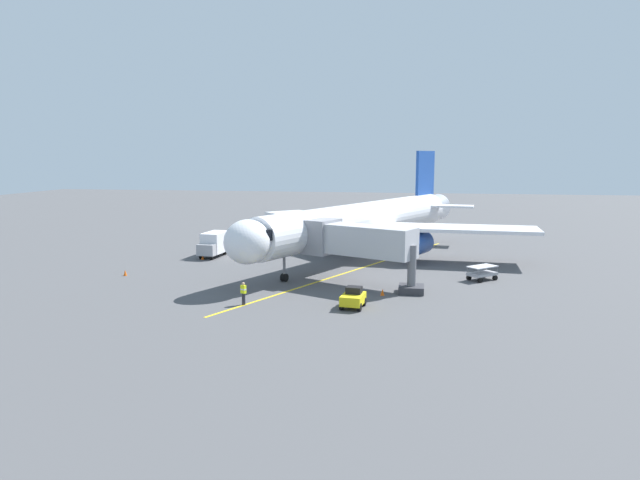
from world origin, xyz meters
TOP-DOWN VIEW (x-y plane):
  - ground_plane at (0.00, 0.00)m, footprint 220.00×220.00m
  - apron_lead_in_line at (0.68, 5.52)m, footprint 16.91×36.45m
  - airplane at (0.57, -0.74)m, footprint 31.87×38.00m
  - jet_bridge at (0.40, 11.76)m, footprint 11.12×6.98m
  - ground_crew_marshaller at (7.43, 20.01)m, footprint 0.47×0.39m
  - tug_near_nose at (9.91, -12.73)m, footprint 2.38×2.73m
  - box_truck_portside at (16.80, 0.99)m, footprint 2.30×4.74m
  - baggage_cart_starboard_side at (-10.81, 8.23)m, footprint 2.86×2.79m
  - tug_rear_apron at (-0.64, 19.35)m, footprint 1.78×2.45m
  - safety_cone_nose_left at (-2.50, 15.35)m, footprint 0.32×0.32m
  - safety_cone_nose_right at (17.35, 2.96)m, footprint 0.32×0.32m
  - safety_cone_wing_port at (21.28, 12.00)m, footprint 0.32×0.32m

SIDE VIEW (x-z plane):
  - ground_plane at x=0.00m, z-range 0.00..0.00m
  - apron_lead_in_line at x=0.68m, z-range 0.00..0.01m
  - safety_cone_nose_left at x=-2.50m, z-range 0.00..0.55m
  - safety_cone_nose_right at x=17.35m, z-range 0.00..0.55m
  - safety_cone_wing_port at x=21.28m, z-range 0.00..0.55m
  - baggage_cart_starboard_side at x=-10.81m, z-range 0.02..1.29m
  - tug_near_nose at x=9.91m, z-range -0.05..1.45m
  - tug_rear_apron at x=-0.64m, z-range -0.05..1.45m
  - ground_crew_marshaller at x=7.43m, z-range 0.03..1.74m
  - box_truck_portside at x=16.80m, z-range 0.08..2.70m
  - jet_bridge at x=0.40m, z-range 1.06..6.46m
  - airplane at x=0.57m, z-range -1.75..9.75m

